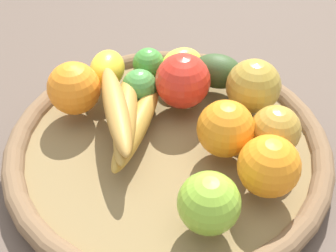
# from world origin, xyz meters

# --- Properties ---
(ground_plane) EXTENTS (2.40, 2.40, 0.00)m
(ground_plane) POSITION_xyz_m (0.00, 0.00, 0.00)
(ground_plane) COLOR brown
(ground_plane) RESTS_ON ground
(basket) EXTENTS (0.44, 0.44, 0.04)m
(basket) POSITION_xyz_m (0.00, 0.00, 0.02)
(basket) COLOR olive
(basket) RESTS_ON ground_plane
(orange_0) EXTENTS (0.09, 0.09, 0.07)m
(orange_0) POSITION_xyz_m (0.07, -0.03, 0.08)
(orange_0) COLOR orange
(orange_0) RESTS_ON basket
(lime_0) EXTENTS (0.07, 0.07, 0.05)m
(lime_0) POSITION_xyz_m (-0.03, 0.08, 0.07)
(lime_0) COLOR #488F3D
(lime_0) RESTS_ON basket
(apple_0) EXTENTS (0.07, 0.07, 0.07)m
(apple_0) POSITION_xyz_m (0.03, -0.14, 0.08)
(apple_0) COLOR #88BA33
(apple_0) RESTS_ON basket
(banana_bunch) EXTENTS (0.10, 0.18, 0.06)m
(banana_bunch) POSITION_xyz_m (-0.05, 0.01, 0.07)
(banana_bunch) COLOR #B08432
(banana_bunch) RESTS_ON basket
(apple_1) EXTENTS (0.11, 0.11, 0.08)m
(apple_1) POSITION_xyz_m (0.12, 0.05, 0.08)
(apple_1) COLOR #AB8B31
(apple_1) RESTS_ON basket
(apple_2) EXTENTS (0.09, 0.09, 0.06)m
(apple_2) POSITION_xyz_m (0.13, -0.03, 0.07)
(apple_2) COLOR #B28731
(apple_2) RESTS_ON basket
(avocado) EXTENTS (0.09, 0.08, 0.05)m
(avocado) POSITION_xyz_m (0.08, 0.11, 0.07)
(avocado) COLOR #324A24
(avocado) RESTS_ON basket
(orange_2) EXTENTS (0.10, 0.10, 0.07)m
(orange_2) POSITION_xyz_m (0.11, -0.10, 0.08)
(orange_2) COLOR orange
(orange_2) RESTS_ON basket
(lime_1) EXTENTS (0.07, 0.07, 0.05)m
(lime_1) POSITION_xyz_m (-0.02, 0.14, 0.07)
(lime_1) COLOR #439036
(lime_1) RESTS_ON basket
(orange_1) EXTENTS (0.08, 0.08, 0.07)m
(orange_1) POSITION_xyz_m (-0.12, 0.07, 0.08)
(orange_1) COLOR orange
(orange_1) RESTS_ON basket
(lemon_1) EXTENTS (0.07, 0.06, 0.05)m
(lemon_1) POSITION_xyz_m (0.03, 0.14, 0.06)
(lemon_1) COLOR yellow
(lemon_1) RESTS_ON basket
(lemon_0) EXTENTS (0.07, 0.08, 0.05)m
(lemon_0) POSITION_xyz_m (-0.08, 0.13, 0.07)
(lemon_0) COLOR yellow
(lemon_0) RESTS_ON basket
(apple_3) EXTENTS (0.11, 0.11, 0.08)m
(apple_3) POSITION_xyz_m (0.03, 0.07, 0.08)
(apple_3) COLOR red
(apple_3) RESTS_ON basket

